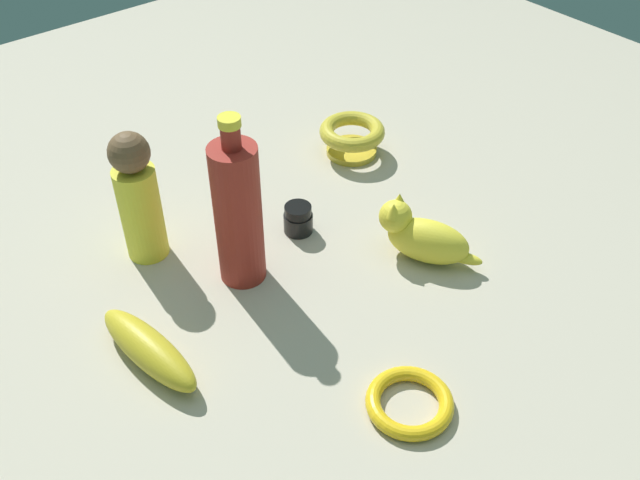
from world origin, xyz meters
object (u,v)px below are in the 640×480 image
Objects in this scene: nail_polish_jar at (298,219)px; bangle at (410,402)px; person_figure_adult at (138,198)px; bowl at (352,135)px; bottle_tall at (238,213)px; banana at (149,349)px; cat_figurine at (422,236)px.

bangle is at bearing -106.50° from nail_polish_jar.
bangle is 2.29× the size of nail_polish_jar.
person_figure_adult reaches higher than bowl.
bottle_tall is at bearing -157.33° from bowl.
bangle is 0.45m from person_figure_adult.
nail_polish_jar is 0.26× the size of banana.
person_figure_adult is at bearing -178.99° from bowl.
bangle is (0.02, -0.30, -0.10)m from bottle_tall.
bangle is at bearing -148.62° from banana.
person_figure_adult reaches higher than cat_figurine.
banana reaches higher than bangle.
cat_figurine is 0.39m from person_figure_adult.
banana is (-0.20, 0.25, 0.01)m from bangle.
nail_polish_jar is at bearing 73.50° from bangle.
bottle_tall is 1.43× the size of banana.
banana is 0.53m from bowl.
bottle_tall reaches higher than person_figure_adult.
bottle_tall is 0.35m from bowl.
bottle_tall is 1.27× the size of person_figure_adult.
bowl is at bearing 68.96° from cat_figurine.
bangle is 0.32m from banana.
banana is 0.88× the size of person_figure_adult.
nail_polish_jar is (0.10, 0.33, 0.01)m from bangle.
cat_figurine is at bearing -40.93° from person_figure_adult.
bottle_tall reaches higher than bangle.
bottle_tall is at bearing -57.88° from person_figure_adult.
cat_figurine is 1.38× the size of bangle.
person_figure_adult is 1.80× the size of bowl.
bowl is (0.20, 0.11, 0.01)m from nail_polish_jar.
bottle_tall is at bearing 148.93° from cat_figurine.
bangle is at bearing -137.99° from cat_figurine.
person_figure_adult reaches higher than banana.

